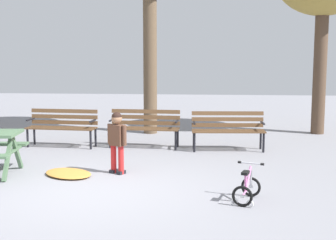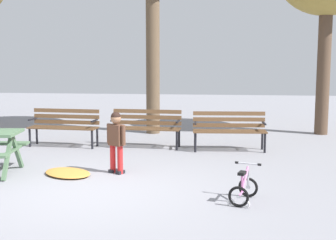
# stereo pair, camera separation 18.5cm
# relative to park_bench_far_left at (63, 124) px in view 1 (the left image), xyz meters

# --- Properties ---
(ground) EXTENTS (36.00, 36.00, 0.00)m
(ground) POSITION_rel_park_bench_far_left_xyz_m (1.53, -3.54, -0.51)
(ground) COLOR gray
(park_bench_far_left) EXTENTS (1.63, 0.57, 0.85)m
(park_bench_far_left) POSITION_rel_park_bench_far_left_xyz_m (0.00, 0.00, 0.00)
(park_bench_far_left) COLOR brown
(park_bench_far_left) RESTS_ON ground
(park_bench_left) EXTENTS (1.62, 0.55, 0.85)m
(park_bench_left) POSITION_rel_park_bench_far_left_xyz_m (1.90, 0.08, 0.00)
(park_bench_left) COLOR brown
(park_bench_left) RESTS_ON ground
(park_bench_right) EXTENTS (1.63, 0.56, 0.85)m
(park_bench_right) POSITION_rel_park_bench_far_left_xyz_m (3.79, -0.11, 0.00)
(park_bench_right) COLOR brown
(park_bench_right) RESTS_ON ground
(child_standing) EXTENTS (0.37, 0.27, 1.11)m
(child_standing) POSITION_rel_park_bench_far_left_xyz_m (1.74, -2.40, 0.14)
(child_standing) COLOR red
(child_standing) RESTS_ON ground
(kids_bicycle) EXTENTS (0.50, 0.63, 0.54)m
(kids_bicycle) POSITION_rel_park_bench_far_left_xyz_m (3.92, -3.86, -0.31)
(kids_bicycle) COLOR black
(kids_bicycle) RESTS_ON ground
(leaf_pile) EXTENTS (1.16, 1.09, 0.07)m
(leaf_pile) POSITION_rel_park_bench_far_left_xyz_m (0.91, -2.60, -0.48)
(leaf_pile) COLOR #C68438
(leaf_pile) RESTS_ON ground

